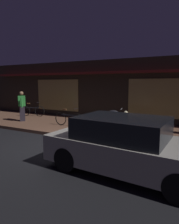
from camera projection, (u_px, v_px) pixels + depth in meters
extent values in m
plane|color=black|center=(47.00, 144.00, 7.41)|extent=(60.00, 60.00, 0.00)
cube|color=brown|center=(86.00, 127.00, 10.04)|extent=(18.00, 4.00, 0.15)
cube|color=black|center=(111.00, 91.00, 12.77)|extent=(18.00, 2.80, 3.60)
cube|color=olive|center=(57.00, 95.00, 13.03)|extent=(3.20, 0.04, 2.00)
cube|color=olive|center=(159.00, 98.00, 10.10)|extent=(3.20, 0.04, 2.00)
cube|color=#591919|center=(100.00, 73.00, 11.17)|extent=(16.20, 0.50, 0.12)
cylinder|color=black|center=(99.00, 122.00, 9.45)|extent=(0.61, 0.24, 0.60)
cylinder|color=black|center=(122.00, 123.00, 9.15)|extent=(0.61, 0.24, 0.60)
cube|color=black|center=(110.00, 116.00, 9.26)|extent=(1.13, 0.50, 0.36)
ellipsoid|color=black|center=(113.00, 112.00, 9.19)|extent=(0.48, 0.32, 0.20)
sphere|color=#F9EDB7|center=(126.00, 113.00, 9.03)|extent=(0.18, 0.18, 0.18)
cylinder|color=gray|center=(121.00, 109.00, 9.06)|extent=(0.14, 0.54, 0.03)
torus|color=black|center=(25.00, 111.00, 12.92)|extent=(0.64, 0.23, 0.66)
torus|color=black|center=(40.00, 111.00, 12.74)|extent=(0.64, 0.23, 0.66)
cube|color=black|center=(32.00, 108.00, 12.80)|extent=(0.87, 0.31, 0.06)
cube|color=brown|center=(28.00, 103.00, 12.80)|extent=(0.21, 0.14, 0.06)
cylinder|color=black|center=(38.00, 102.00, 12.67)|extent=(0.15, 0.41, 0.02)
torus|color=black|center=(61.00, 119.00, 10.08)|extent=(0.66, 0.04, 0.66)
torus|color=black|center=(78.00, 120.00, 9.63)|extent=(0.66, 0.04, 0.66)
cube|color=black|center=(69.00, 115.00, 9.82)|extent=(0.90, 0.05, 0.06)
cube|color=brown|center=(65.00, 109.00, 9.90)|extent=(0.20, 0.08, 0.06)
cylinder|color=black|center=(76.00, 109.00, 9.58)|extent=(0.03, 0.42, 0.02)
cube|color=#28232D|center=(22.00, 114.00, 11.12)|extent=(0.34, 0.34, 0.85)
cube|color=#2D8C38|center=(22.00, 101.00, 11.01)|extent=(0.42, 0.42, 0.58)
sphere|color=#8C6647|center=(21.00, 93.00, 10.95)|extent=(0.22, 0.22, 0.22)
cylinder|color=#2D8C38|center=(22.00, 103.00, 10.78)|extent=(0.13, 0.13, 0.52)
cylinder|color=#2D8C38|center=(22.00, 102.00, 11.27)|extent=(0.13, 0.13, 0.52)
cylinder|color=black|center=(96.00, 144.00, 6.42)|extent=(0.65, 0.27, 0.64)
cylinder|color=black|center=(66.00, 159.00, 5.11)|extent=(0.65, 0.27, 0.64)
cube|color=#9E998E|center=(127.00, 151.00, 5.03)|extent=(4.22, 2.05, 0.68)
cube|color=black|center=(122.00, 130.00, 5.03)|extent=(2.31, 1.76, 0.64)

